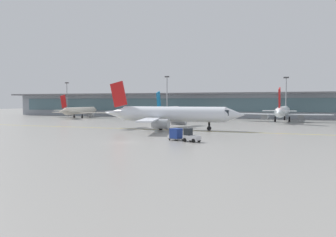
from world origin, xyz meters
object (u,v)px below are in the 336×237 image
at_px(taxiing_regional_jet, 171,114).
at_px(apron_light_mast_2, 286,96).
at_px(gate_airplane_1, 169,111).
at_px(apron_light_mast_0, 67,97).
at_px(cargo_dolly_lead, 176,134).
at_px(gate_airplane_0, 80,111).
at_px(apron_light_mast_1, 167,95).
at_px(gate_airplane_2, 283,112).
at_px(baggage_tug, 191,136).

height_order(taxiing_regional_jet, apron_light_mast_2, apron_light_mast_2).
bearing_deg(gate_airplane_1, apron_light_mast_0, 76.11).
height_order(gate_airplane_1, taxiing_regional_jet, taxiing_regional_jet).
bearing_deg(cargo_dolly_lead, apron_light_mast_2, 100.00).
bearing_deg(gate_airplane_0, apron_light_mast_1, -73.80).
relative_size(apron_light_mast_0, apron_light_mast_1, 0.92).
relative_size(gate_airplane_2, apron_light_mast_1, 1.94).
distance_m(gate_airplane_1, apron_light_mast_1, 10.30).
height_order(gate_airplane_0, apron_light_mast_2, apron_light_mast_2).
bearing_deg(apron_light_mast_1, apron_light_mast_2, 0.25).
bearing_deg(apron_light_mast_0, gate_airplane_2, -9.26).
height_order(gate_airplane_2, taxiing_regional_jet, taxiing_regional_jet).
xyz_separation_m(gate_airplane_0, baggage_tug, (61.93, -63.28, -1.72)).
height_order(apron_light_mast_0, apron_light_mast_2, apron_light_mast_2).
bearing_deg(apron_light_mast_0, baggage_tug, -44.73).
bearing_deg(apron_light_mast_1, baggage_tug, -67.86).
bearing_deg(gate_airplane_1, baggage_tug, -159.86).
relative_size(apron_light_mast_0, apron_light_mast_2, 0.99).
bearing_deg(gate_airplane_0, cargo_dolly_lead, -137.05).
bearing_deg(apron_light_mast_2, gate_airplane_2, -93.84).
distance_m(gate_airplane_2, apron_light_mast_1, 44.02).
distance_m(gate_airplane_2, cargo_dolly_lead, 62.38).
distance_m(gate_airplane_0, cargo_dolly_lead, 85.80).
xyz_separation_m(gate_airplane_0, gate_airplane_2, (74.36, -1.66, 0.45)).
distance_m(cargo_dolly_lead, apron_light_mast_0, 105.71).
height_order(gate_airplane_1, gate_airplane_2, gate_airplane_2).
xyz_separation_m(baggage_tug, apron_light_mast_1, (-29.71, 73.03, 7.74)).
bearing_deg(apron_light_mast_2, apron_light_mast_1, -179.75).
xyz_separation_m(apron_light_mast_0, apron_light_mast_2, (90.12, -2.98, 0.04)).
relative_size(gate_airplane_2, apron_light_mast_0, 2.12).
xyz_separation_m(gate_airplane_2, apron_light_mast_0, (-89.34, 14.57, 4.89)).
xyz_separation_m(gate_airplane_0, taxiing_regional_jet, (51.17, -41.39, 0.72)).
bearing_deg(taxiing_regional_jet, gate_airplane_0, 142.65).
relative_size(gate_airplane_0, gate_airplane_2, 0.85).
distance_m(gate_airplane_0, apron_light_mast_2, 75.99).
bearing_deg(baggage_tug, apron_light_mast_2, 102.28).
bearing_deg(gate_airplane_2, cargo_dolly_lead, 169.06).
bearing_deg(apron_light_mast_1, apron_light_mast_0, 176.17).
bearing_deg(baggage_tug, apron_light_mast_1, 134.64).
height_order(taxiing_regional_jet, baggage_tug, taxiing_regional_jet).
distance_m(gate_airplane_2, apron_light_mast_2, 12.63).
distance_m(gate_airplane_1, taxiing_regional_jet, 46.01).
xyz_separation_m(gate_airplane_1, apron_light_mast_2, (39.37, 7.97, 5.11)).
bearing_deg(baggage_tug, apron_light_mast_0, 157.77).
height_order(gate_airplane_1, baggage_tug, gate_airplane_1).
distance_m(gate_airplane_0, baggage_tug, 88.56).
relative_size(cargo_dolly_lead, apron_light_mast_1, 0.16).
relative_size(gate_airplane_1, apron_light_mast_1, 1.83).
bearing_deg(apron_light_mast_1, taxiing_regional_jet, -69.67).
height_order(taxiing_regional_jet, cargo_dolly_lead, taxiing_regional_jet).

